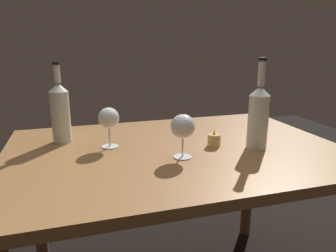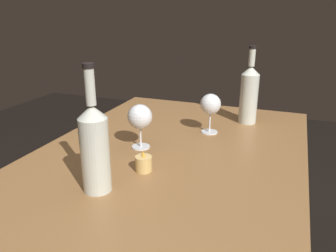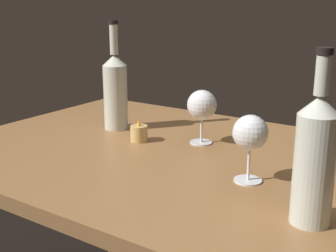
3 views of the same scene
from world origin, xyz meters
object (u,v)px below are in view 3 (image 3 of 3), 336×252
wine_glass_left (202,106)px  votive_candle (139,134)px  wine_bottle_second (115,90)px  wine_bottle (315,158)px  wine_glass_right (250,134)px

wine_glass_left → votive_candle: (0.16, 0.09, -0.09)m
wine_glass_left → wine_bottle_second: bearing=3.0°
wine_bottle → votive_candle: 0.63m
wine_glass_left → wine_bottle: wine_bottle is taller
wine_bottle_second → wine_glass_left: bearing=-177.0°
wine_glass_right → wine_bottle_second: size_ratio=0.46×
wine_bottle_second → votive_candle: 0.20m
wine_glass_left → wine_bottle_second: size_ratio=0.46×
votive_candle → wine_glass_left: bearing=-152.0°
wine_glass_left → votive_candle: bearing=28.0°
wine_glass_right → wine_bottle: 0.22m
wine_glass_left → wine_glass_right: size_ratio=1.00×
wine_glass_left → wine_glass_right: same height
wine_bottle → votive_candle: bearing=-21.5°
wine_bottle → votive_candle: wine_bottle is taller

